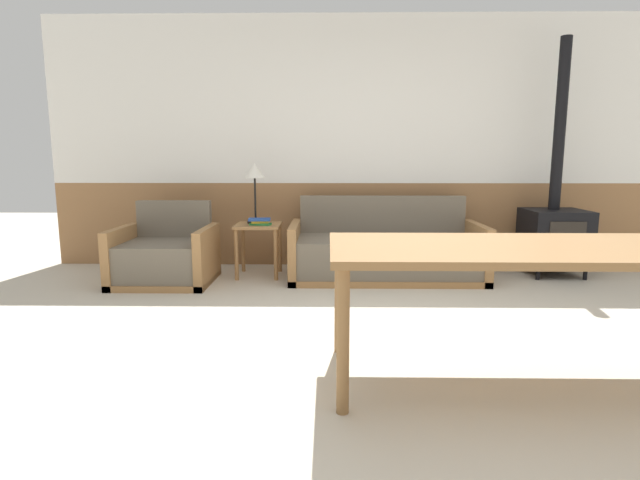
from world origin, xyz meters
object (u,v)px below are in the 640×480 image
at_px(dining_table, 534,257).
at_px(wood_stove, 555,227).
at_px(side_table, 258,235).
at_px(table_lamp, 255,176).
at_px(armchair, 166,258).
at_px(couch, 385,253).

xyz_separation_m(dining_table, wood_stove, (1.24, 2.51, -0.18)).
height_order(dining_table, wood_stove, wood_stove).
bearing_deg(side_table, table_lamp, 115.38).
bearing_deg(wood_stove, dining_table, -116.28).
bearing_deg(table_lamp, wood_stove, 0.32).
relative_size(table_lamp, dining_table, 0.29).
bearing_deg(side_table, armchair, -161.67).
distance_m(couch, side_table, 1.30).
height_order(table_lamp, wood_stove, wood_stove).
xyz_separation_m(side_table, table_lamp, (-0.04, 0.08, 0.59)).
bearing_deg(side_table, dining_table, -53.49).
xyz_separation_m(table_lamp, wood_stove, (3.06, 0.02, -0.52)).
distance_m(armchair, dining_table, 3.42).
distance_m(couch, armchair, 2.16).
height_order(armchair, table_lamp, table_lamp).
bearing_deg(couch, wood_stove, 5.00).
bearing_deg(dining_table, table_lamp, 126.19).
height_order(couch, dining_table, couch).
relative_size(couch, dining_table, 0.89).
relative_size(side_table, wood_stove, 0.23).
height_order(side_table, dining_table, dining_table).
relative_size(couch, table_lamp, 3.11).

